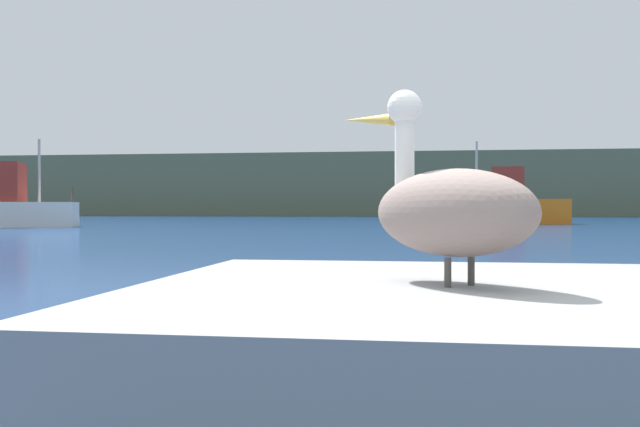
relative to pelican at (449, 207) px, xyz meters
The scene contains 5 objects.
ground_plane 0.95m from the pelican, behind, with size 260.00×260.00×0.00m, color navy.
hillside_backdrop 73.27m from the pelican, 90.15° to the left, with size 140.00×15.96×5.96m, color #5B664C.
pier_dock 0.63m from the pelican, 47.99° to the right, with size 2.67×2.71×0.60m, color gray.
pelican is the anchor object (origin of this frame).
fishing_boat_orange 37.74m from the pelican, 84.22° to the left, with size 6.13×2.35×4.40m.
Camera 1 is at (0.15, -3.24, 0.93)m, focal length 42.05 mm.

